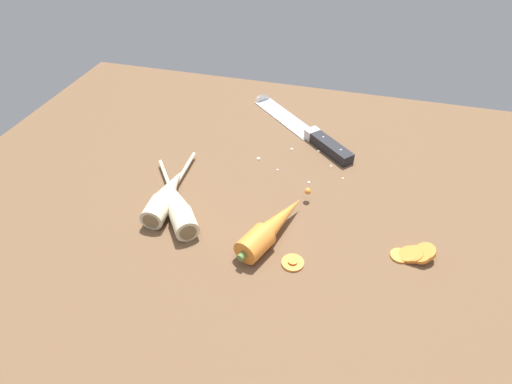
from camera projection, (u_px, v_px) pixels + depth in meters
ground_plane at (259, 200)px, 81.20cm from camera, size 120.00×90.00×4.00cm
chefs_knife at (296, 124)px, 97.27cm from camera, size 27.83×25.98×4.18cm
whole_carrot at (272, 227)px, 69.70cm from camera, size 9.68×18.93×4.20cm
parsnip_front at (177, 205)px, 74.05cm from camera, size 15.29×19.30×4.00cm
parsnip_mid_left at (167, 195)px, 76.08cm from camera, size 4.45×21.55×4.00cm
carrot_slice_stack at (414, 254)px, 66.89cm from camera, size 6.83×3.94×2.93cm
carrot_slice_stray_near at (293, 262)px, 66.30cm from camera, size 3.53×3.53×0.70cm
mince_crumbs at (295, 161)px, 86.71cm from camera, size 18.15×11.66×0.86cm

